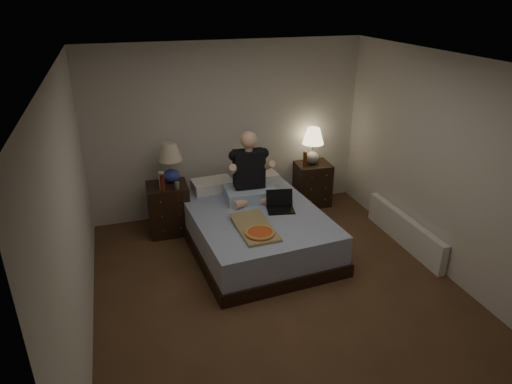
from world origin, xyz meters
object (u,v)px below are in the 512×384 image
object	(u,v)px
lamp_right	(313,146)
pizza_box	(260,234)
laptop	(281,202)
nightstand_left	(169,209)
soda_can	(177,185)
water_bottle	(162,181)
lamp_left	(171,163)
bed	(255,229)
nightstand_right	(312,184)
beer_bottle_right	(305,159)
beer_bottle_left	(162,183)
radiator	(404,230)
person	(250,167)

from	to	relation	value
lamp_right	pizza_box	distance (m)	2.19
lamp_right	laptop	xyz separation A→B (m)	(-0.92, -1.11, -0.30)
nightstand_left	soda_can	xyz separation A→B (m)	(0.12, -0.17, 0.40)
nightstand_left	water_bottle	bearing A→B (deg)	-118.62
lamp_left	laptop	world-z (taller)	lamp_left
bed	laptop	xyz separation A→B (m)	(0.31, -0.09, 0.38)
nightstand_right	soda_can	size ratio (longest dim) A/B	6.68
beer_bottle_right	bed	bearing A→B (deg)	-138.71
soda_can	pizza_box	distance (m)	1.46
beer_bottle_right	laptop	world-z (taller)	beer_bottle_right
soda_can	beer_bottle_left	bearing A→B (deg)	-178.82
radiator	beer_bottle_left	bearing A→B (deg)	159.47
bed	person	xyz separation A→B (m)	(0.04, 0.36, 0.73)
nightstand_left	lamp_right	xyz separation A→B (m)	(2.24, 0.25, 0.60)
beer_bottle_left	radiator	size ratio (longest dim) A/B	0.14
lamp_left	laptop	distance (m)	1.59
nightstand_left	soda_can	world-z (taller)	soda_can
soda_can	pizza_box	size ratio (longest dim) A/B	0.13
nightstand_left	nightstand_right	distance (m)	2.27
water_bottle	person	xyz separation A→B (m)	(1.12, -0.28, 0.17)
water_bottle	laptop	bearing A→B (deg)	-27.73
lamp_right	pizza_box	size ratio (longest dim) A/B	0.74
bed	beer_bottle_right	xyz separation A→B (m)	(1.08, 0.95, 0.52)
bed	pizza_box	bearing A→B (deg)	-107.05
soda_can	person	size ratio (longest dim) A/B	0.11
lamp_right	laptop	distance (m)	1.47
soda_can	beer_bottle_right	distance (m)	2.01
bed	soda_can	bearing A→B (deg)	142.00
soda_can	radiator	distance (m)	3.06
laptop	radiator	distance (m)	1.70
bed	beer_bottle_right	world-z (taller)	beer_bottle_right
soda_can	lamp_right	bearing A→B (deg)	11.28
nightstand_right	beer_bottle_left	bearing A→B (deg)	-166.90
nightstand_right	bed	bearing A→B (deg)	-138.07
bed	person	bearing A→B (deg)	79.57
soda_can	pizza_box	bearing A→B (deg)	-59.07
nightstand_left	soda_can	size ratio (longest dim) A/B	6.99
nightstand_right	person	bearing A→B (deg)	-148.78
lamp_left	pizza_box	bearing A→B (deg)	-62.56
lamp_right	person	distance (m)	1.36
bed	nightstand_right	distance (m)	1.61
nightstand_right	water_bottle	distance (m)	2.41
bed	nightstand_right	size ratio (longest dim) A/B	3.14
beer_bottle_right	pizza_box	bearing A→B (deg)	-127.59
water_bottle	beer_bottle_left	xyz separation A→B (m)	(0.00, -0.05, -0.01)
beer_bottle_right	laptop	xyz separation A→B (m)	(-0.77, -1.04, -0.14)
nightstand_right	beer_bottle_right	world-z (taller)	beer_bottle_right
soda_can	water_bottle	bearing A→B (deg)	167.49
lamp_left	person	world-z (taller)	person
water_bottle	soda_can	distance (m)	0.21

